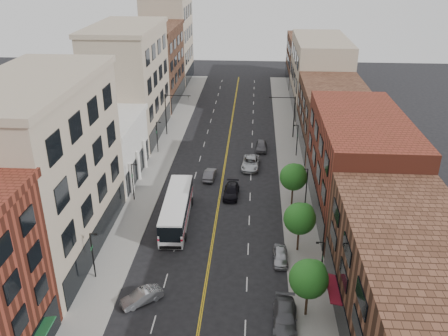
% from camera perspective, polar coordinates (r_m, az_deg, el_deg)
% --- Properties ---
extents(sidewalk_left, '(4.00, 110.00, 0.15)m').
position_cam_1_polar(sidewalk_left, '(72.06, -7.91, 0.35)').
color(sidewalk_left, gray).
rests_on(sidewalk_left, ground).
extents(sidewalk_right, '(4.00, 110.00, 0.15)m').
position_cam_1_polar(sidewalk_right, '(70.87, 8.14, -0.10)').
color(sidewalk_right, gray).
rests_on(sidewalk_right, ground).
extents(bldg_l_tanoffice, '(10.00, 22.00, 18.00)m').
position_cam_1_polar(bldg_l_tanoffice, '(51.53, -20.91, -0.52)').
color(bldg_l_tanoffice, tan).
rests_on(bldg_l_tanoffice, ground).
extents(bldg_l_white, '(10.00, 14.00, 8.00)m').
position_cam_1_polar(bldg_l_white, '(68.76, -14.47, 2.11)').
color(bldg_l_white, silver).
rests_on(bldg_l_white, ground).
extents(bldg_l_far_a, '(10.00, 20.00, 18.00)m').
position_cam_1_polar(bldg_l_far_a, '(82.65, -11.35, 9.88)').
color(bldg_l_far_a, tan).
rests_on(bldg_l_far_a, ground).
extents(bldg_l_far_b, '(10.00, 20.00, 15.00)m').
position_cam_1_polar(bldg_l_far_b, '(101.89, -8.47, 12.01)').
color(bldg_l_far_b, '#513020').
rests_on(bldg_l_far_b, ground).
extents(bldg_l_far_c, '(10.00, 16.00, 20.00)m').
position_cam_1_polar(bldg_l_far_c, '(118.74, -6.75, 15.14)').
color(bldg_l_far_c, tan).
rests_on(bldg_l_far_c, ground).
extents(bldg_r_near, '(10.00, 26.00, 10.00)m').
position_cam_1_polar(bldg_r_near, '(40.23, 22.18, -15.14)').
color(bldg_r_near, '#513020').
rests_on(bldg_r_near, ground).
extents(bldg_r_mid, '(10.00, 22.00, 12.00)m').
position_cam_1_polar(bldg_r_mid, '(59.55, 15.86, 0.43)').
color(bldg_r_mid, maroon).
rests_on(bldg_r_mid, ground).
extents(bldg_r_far_a, '(10.00, 20.00, 10.00)m').
position_cam_1_polar(bldg_r_far_a, '(79.17, 12.99, 6.04)').
color(bldg_r_far_a, '#513020').
rests_on(bldg_r_far_a, ground).
extents(bldg_r_far_b, '(10.00, 22.00, 14.00)m').
position_cam_1_polar(bldg_r_far_b, '(98.63, 11.38, 11.07)').
color(bldg_r_far_b, tan).
rests_on(bldg_r_far_b, ground).
extents(bldg_r_far_c, '(10.00, 18.00, 11.00)m').
position_cam_1_polar(bldg_r_far_c, '(118.34, 10.20, 12.67)').
color(bldg_r_far_c, '#513020').
rests_on(bldg_r_far_c, ground).
extents(tree_r_1, '(3.40, 3.40, 5.59)m').
position_cam_1_polar(tree_r_1, '(42.20, 10.28, -12.84)').
color(tree_r_1, black).
rests_on(tree_r_1, sidewalk_right).
extents(tree_r_2, '(3.40, 3.40, 5.59)m').
position_cam_1_polar(tree_r_2, '(50.45, 9.19, -5.91)').
color(tree_r_2, black).
rests_on(tree_r_2, sidewalk_right).
extents(tree_r_3, '(3.40, 3.40, 5.59)m').
position_cam_1_polar(tree_r_3, '(59.24, 8.43, -0.97)').
color(tree_r_3, black).
rests_on(tree_r_3, sidewalk_right).
extents(lamp_l_1, '(0.81, 0.55, 5.05)m').
position_cam_1_polar(lamp_l_1, '(48.20, -15.50, -9.81)').
color(lamp_l_1, black).
rests_on(lamp_l_1, sidewalk_left).
extents(lamp_l_2, '(0.81, 0.55, 5.05)m').
position_cam_1_polar(lamp_l_2, '(61.39, -10.91, -1.41)').
color(lamp_l_2, black).
rests_on(lamp_l_2, sidewalk_left).
extents(lamp_l_3, '(0.81, 0.55, 5.05)m').
position_cam_1_polar(lamp_l_3, '(75.66, -8.02, 3.93)').
color(lamp_l_3, black).
rests_on(lamp_l_3, sidewalk_left).
extents(lamp_r_1, '(0.81, 0.55, 5.05)m').
position_cam_1_polar(lamp_r_1, '(46.22, 11.65, -11.01)').
color(lamp_r_1, black).
rests_on(lamp_r_1, sidewalk_right).
extents(lamp_r_2, '(0.81, 0.55, 5.05)m').
position_cam_1_polar(lamp_r_2, '(59.84, 9.86, -2.04)').
color(lamp_r_2, black).
rests_on(lamp_r_2, sidewalk_right).
extents(lamp_r_3, '(0.81, 0.55, 5.05)m').
position_cam_1_polar(lamp_r_3, '(74.42, 8.77, 3.52)').
color(lamp_r_3, black).
rests_on(lamp_r_3, sidewalk_right).
extents(signal_mast_left, '(4.49, 0.18, 7.20)m').
position_cam_1_polar(signal_mast_left, '(82.39, -6.54, 7.00)').
color(signal_mast_left, black).
rests_on(signal_mast_left, sidewalk_left).
extents(signal_mast_right, '(4.49, 0.18, 7.20)m').
position_cam_1_polar(signal_mast_right, '(81.32, 7.95, 6.68)').
color(signal_mast_right, black).
rests_on(signal_mast_right, sidewalk_right).
extents(city_bus, '(3.37, 12.54, 3.20)m').
position_cam_1_polar(city_bus, '(56.46, -5.71, -4.79)').
color(city_bus, silver).
rests_on(city_bus, ground).
extents(car_angle_b, '(3.93, 3.51, 1.30)m').
position_cam_1_polar(car_angle_b, '(45.67, -9.88, -15.03)').
color(car_angle_b, '#9C9FA3').
rests_on(car_angle_b, ground).
extents(car_parked_mid, '(2.30, 5.19, 1.48)m').
position_cam_1_polar(car_parked_mid, '(43.21, 7.34, -17.40)').
color(car_parked_mid, '#505055').
rests_on(car_parked_mid, ground).
extents(car_parked_far, '(1.55, 3.83, 1.31)m').
position_cam_1_polar(car_parked_far, '(50.43, 6.82, -10.46)').
color(car_parked_far, '#AAABB1').
rests_on(car_parked_far, ground).
extents(car_lane_behind, '(1.72, 4.20, 1.35)m').
position_cam_1_polar(car_lane_behind, '(67.07, -1.71, -0.77)').
color(car_lane_behind, '#4F4F54').
rests_on(car_lane_behind, ground).
extents(car_lane_a, '(2.13, 4.83, 1.38)m').
position_cam_1_polar(car_lane_a, '(62.40, 0.87, -2.82)').
color(car_lane_a, black).
rests_on(car_lane_a, ground).
extents(car_lane_b, '(2.94, 5.73, 1.55)m').
position_cam_1_polar(car_lane_b, '(70.53, 3.22, 0.62)').
color(car_lane_b, '#B5B8BD').
rests_on(car_lane_b, ground).
extents(car_lane_c, '(1.93, 4.47, 1.50)m').
position_cam_1_polar(car_lane_c, '(76.86, 4.50, 2.67)').
color(car_lane_c, '#515156').
rests_on(car_lane_c, ground).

